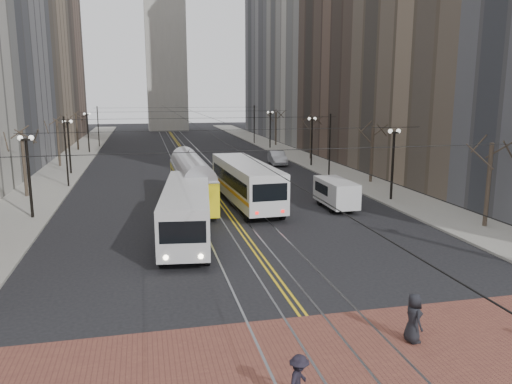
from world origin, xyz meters
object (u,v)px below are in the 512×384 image
sedan_grey (253,168)px  pedestrian_d (299,381)px  transit_bus (187,212)px  rear_bus (246,184)px  streetcar (191,185)px  sedan_silver (277,158)px  pedestrian_a (414,318)px  cargo_van (336,194)px

sedan_grey → pedestrian_d: size_ratio=2.83×
transit_bus → sedan_grey: (9.05, 22.58, -0.82)m
transit_bus → pedestrian_d: size_ratio=8.06×
transit_bus → rear_bus: rear_bus is taller
streetcar → pedestrian_d: bearing=-89.7°
sedan_silver → pedestrian_d: sedan_silver is taller
sedan_grey → streetcar: bearing=-117.9°
pedestrian_a → streetcar: bearing=13.1°
pedestrian_d → streetcar: bearing=35.2°
sedan_grey → transit_bus: bearing=-109.1°
streetcar → rear_bus: rear_bus is taller
streetcar → cargo_van: bearing=-21.1°
transit_bus → cargo_van: (11.74, 5.31, -0.48)m
transit_bus → streetcar: bearing=89.6°
rear_bus → pedestrian_a: 23.01m
transit_bus → sedan_silver: 32.35m
sedan_grey → pedestrian_a: pedestrian_a is taller
rear_bus → pedestrian_d: rear_bus is taller
rear_bus → pedestrian_a: bearing=-89.4°
streetcar → sedan_silver: size_ratio=2.58×
transit_bus → streetcar: transit_bus is taller
sedan_grey → sedan_silver: 8.16m
transit_bus → rear_bus: (5.30, 8.08, 0.10)m
sedan_grey → pedestrian_d: (-7.50, -40.17, 0.04)m
streetcar → sedan_grey: bearing=58.8°
streetcar → sedan_grey: size_ratio=2.93×
sedan_grey → pedestrian_a: size_ratio=2.49×
rear_bus → cargo_van: rear_bus is taller
streetcar → pedestrian_d: size_ratio=8.31×
transit_bus → sedan_grey: size_ratio=2.85×
cargo_van → pedestrian_d: cargo_van is taller
transit_bus → cargo_van: transit_bus is taller
sedan_grey → pedestrian_d: bearing=-97.8°
rear_bus → sedan_silver: (8.32, 21.25, -0.85)m
streetcar → pedestrian_a: (5.47, -24.16, -0.63)m
transit_bus → pedestrian_d: 17.67m
sedan_silver → pedestrian_a: 44.76m
sedan_grey → sedan_silver: sedan_silver is taller
rear_bus → cargo_van: 7.03m
streetcar → rear_bus: size_ratio=1.01×
streetcar → transit_bus: bearing=-97.7°
streetcar → cargo_van: streetcar is taller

